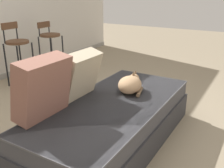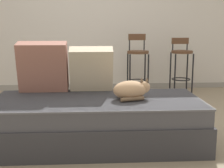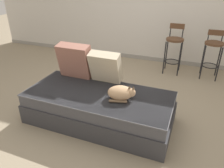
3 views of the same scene
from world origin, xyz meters
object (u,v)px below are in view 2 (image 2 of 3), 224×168
throw_pillow_corner (43,67)px  bar_stool_near_window (138,60)px  throw_pillow_middle (91,69)px  couch (97,121)px  cat (131,90)px  bar_stool_by_doorway (181,60)px

throw_pillow_corner → bar_stool_near_window: (1.24, 1.74, -0.13)m
throw_pillow_corner → throw_pillow_middle: (0.49, -0.01, -0.03)m
couch → throw_pillow_middle: size_ratio=4.24×
couch → cat: size_ratio=5.23×
throw_pillow_middle → bar_stool_by_doorway: bar_stool_by_doorway is taller
throw_pillow_corner → cat: bearing=-23.8°
throw_pillow_middle → bar_stool_near_window: (0.75, 1.74, -0.10)m
throw_pillow_corner → throw_pillow_middle: throw_pillow_corner is taller
throw_pillow_corner → bar_stool_by_doorway: 2.62m
throw_pillow_corner → cat: size_ratio=1.37×
couch → cat: 0.44m
bar_stool_near_window → throw_pillow_corner: bearing=-125.6°
throw_pillow_corner → cat: (0.86, -0.38, -0.17)m
couch → bar_stool_near_window: size_ratio=2.02×
couch → throw_pillow_corner: (-0.54, 0.36, 0.47)m
throw_pillow_corner → bar_stool_by_doorway: (1.96, 1.74, -0.13)m
cat → bar_stool_near_window: (0.39, 2.12, 0.04)m
couch → throw_pillow_corner: 0.80m
cat → bar_stool_by_doorway: bearing=62.6°
couch → throw_pillow_corner: bearing=146.4°
throw_pillow_middle → bar_stool_by_doorway: 2.28m
throw_pillow_corner → bar_stool_near_window: bearing=54.4°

